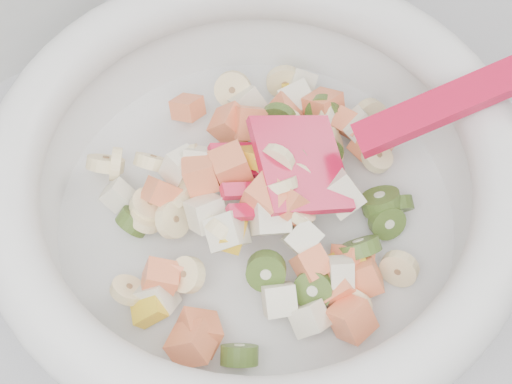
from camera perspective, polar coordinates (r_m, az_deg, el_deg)
mixing_bowl at (r=0.52m, az=0.12°, el=0.47°), size 0.46×0.35×0.15m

